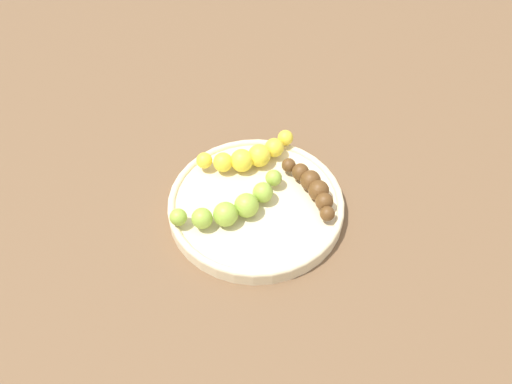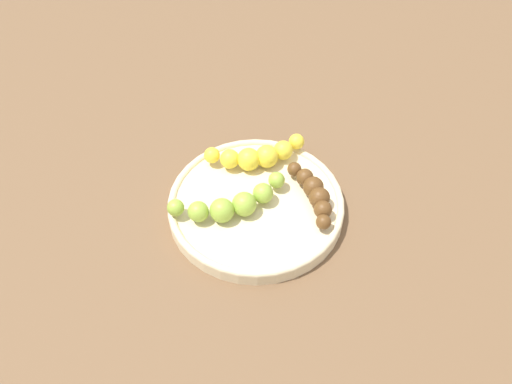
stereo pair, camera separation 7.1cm
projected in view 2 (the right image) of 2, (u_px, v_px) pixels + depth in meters
The scene contains 5 objects.
ground_plane at pixel (256, 210), 0.74m from camera, with size 2.40×2.40×0.00m, color brown.
fruit_bowl at pixel (256, 204), 0.73m from camera, with size 0.24×0.24×0.02m.
banana_green at pixel (231, 203), 0.70m from camera, with size 0.08×0.15×0.03m.
banana_overripe at pixel (314, 193), 0.71m from camera, with size 0.11×0.05×0.03m.
banana_yellow at pixel (257, 155), 0.76m from camera, with size 0.06×0.14×0.03m.
Camera 2 is at (0.46, -0.01, 0.58)m, focal length 38.02 mm.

